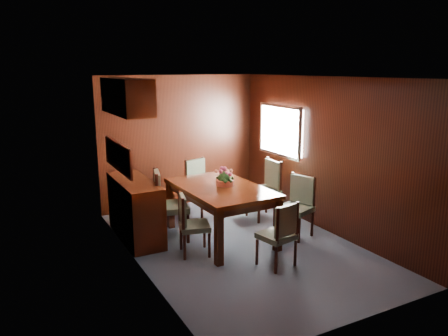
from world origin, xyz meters
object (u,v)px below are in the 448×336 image
sideboard (135,209)px  flower_centerpiece (225,176)px  chair_right_near (298,202)px  chair_left_near (190,221)px  dining_table (220,194)px  chair_head (281,231)px

sideboard → flower_centerpiece: flower_centerpiece is taller
chair_right_near → chair_left_near: bearing=66.0°
dining_table → chair_head: chair_head is taller
dining_table → chair_head: bearing=-81.3°
sideboard → chair_right_near: bearing=-25.3°
chair_left_near → flower_centerpiece: (0.72, 0.33, 0.47)m
sideboard → dining_table: sideboard is taller
dining_table → chair_left_near: (-0.64, -0.31, -0.22)m
dining_table → flower_centerpiece: flower_centerpiece is taller
chair_right_near → flower_centerpiece: 1.20m
flower_centerpiece → chair_right_near: bearing=-24.1°
chair_right_near → flower_centerpiece: (-1.02, 0.46, 0.43)m
chair_right_near → chair_head: 1.19m
chair_head → sideboard: bearing=114.5°
chair_right_near → sideboard: bearing=44.7°
sideboard → chair_left_near: (0.48, -0.93, 0.03)m
dining_table → chair_head: 1.26m
sideboard → dining_table: bearing=-29.0°
chair_right_near → chair_head: (-0.88, -0.79, -0.04)m
sideboard → chair_right_near: 2.47m
sideboard → chair_left_near: size_ratio=1.62×
chair_head → flower_centerpiece: size_ratio=3.03×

